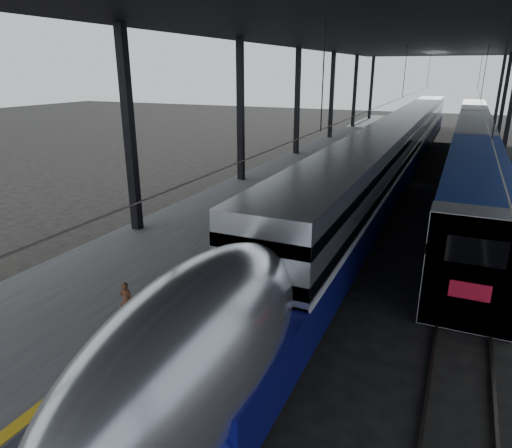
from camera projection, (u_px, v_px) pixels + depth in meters
The scene contains 8 objects.
ground at pixel (194, 341), 13.03m from camera, with size 160.00×160.00×0.00m, color black.
platform at pixel (303, 174), 31.50m from camera, with size 6.00×80.00×1.00m, color #4C4C4F.
yellow_strip at pixel (343, 170), 30.25m from camera, with size 0.30×80.00×0.01m, color gold.
rails at pixel (424, 192), 28.53m from camera, with size 6.52×80.00×0.16m.
canopy at pixel (396, 38), 26.64m from camera, with size 18.00×75.00×9.47m.
tgv_train at pixel (396, 150), 32.79m from camera, with size 2.80×65.20×4.02m.
second_train at pixel (472, 143), 36.33m from camera, with size 2.63×56.05×3.62m.
child at pixel (126, 300), 12.20m from camera, with size 0.38×0.25×1.03m, color #512E1B.
Camera 1 is at (6.24, -9.55, 7.36)m, focal length 32.00 mm.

